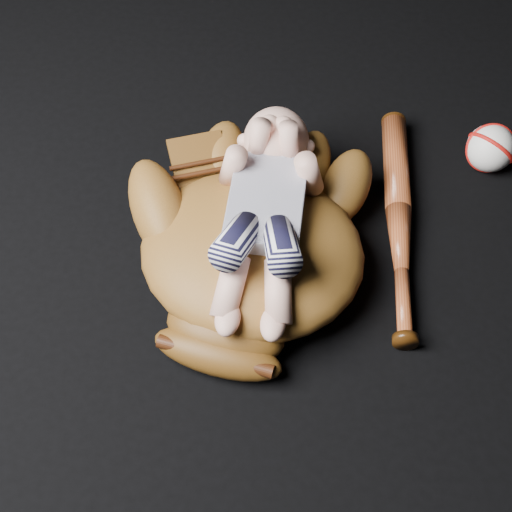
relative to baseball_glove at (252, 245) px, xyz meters
The scene contains 4 objects.
baseball_glove is the anchor object (origin of this frame).
newborn_baby 0.06m from the baseball_glove, 24.09° to the left, with size 0.18×0.39×0.16m, color #DAA18D, non-canonical shape.
baseball_bat 0.26m from the baseball_glove, 19.76° to the left, with size 0.04×0.46×0.04m, color #943E1C, non-canonical shape.
baseball 0.47m from the baseball_glove, 29.54° to the left, with size 0.08×0.08×0.08m, color white.
Camera 1 is at (0.03, -0.72, 1.02)m, focal length 55.00 mm.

